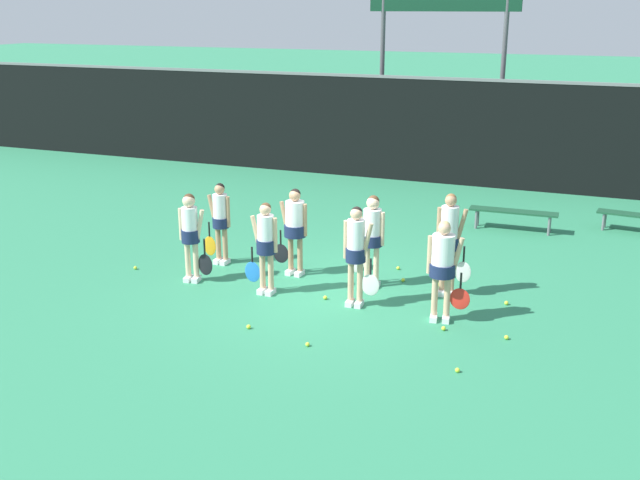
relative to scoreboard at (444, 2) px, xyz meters
The scene contains 23 objects.
ground_plane 11.75m from the scoreboard, 87.96° to the right, with size 140.00×140.00×0.00m, color #2D7F56.
fence_windscreen 3.84m from the scoreboard, 77.39° to the right, with size 60.00×0.08×2.96m.
scoreboard is the anchor object (origin of this frame).
bench_courtside 7.89m from the scoreboard, 61.84° to the right, with size 1.94×0.41×0.46m.
player_0 11.97m from the scoreboard, 99.98° to the right, with size 0.62×0.33×1.64m.
player_1 11.88m from the scoreboard, 92.24° to the right, with size 0.63×0.34×1.64m.
player_2 11.88m from the scoreboard, 83.89° to the right, with size 0.63×0.33×1.71m.
player_3 12.21m from the scoreboard, 76.67° to the right, with size 0.70×0.41×1.66m.
player_4 10.99m from the scoreboard, 100.93° to the right, with size 0.60×0.32×1.60m.
player_5 10.87m from the scoreboard, 91.99° to the right, with size 0.70×0.41×1.65m.
player_6 10.97m from the scoreboard, 83.52° to the right, with size 0.65×0.37×1.67m.
player_7 11.10m from the scoreboard, 76.02° to the right, with size 0.63×0.34×1.81m.
tennis_ball_0 12.14m from the scoreboard, 86.76° to the right, with size 0.07×0.07×0.07m, color #CCE033.
tennis_ball_1 13.13m from the scoreboard, 72.03° to the right, with size 0.07×0.07×0.07m, color #CCE033.
tennis_ball_2 13.85m from the scoreboard, 85.36° to the right, with size 0.06×0.06×0.06m, color #CCE033.
tennis_ball_3 12.48m from the scoreboard, 106.75° to the right, with size 0.06×0.06×0.06m, color #CCE033.
tennis_ball_4 14.20m from the scoreboard, 75.74° to the right, with size 0.07×0.07×0.07m, color #CCE033.
tennis_ball_5 11.04m from the scoreboard, 80.45° to the right, with size 0.07×0.07×0.07m, color #CCE033.
tennis_ball_6 13.58m from the scoreboard, 90.22° to the right, with size 0.07×0.07×0.07m, color #CCE033.
tennis_ball_7 11.86m from the scoreboard, 70.75° to the right, with size 0.07×0.07×0.07m, color #CCE033.
tennis_ball_8 10.48m from the scoreboard, 81.44° to the right, with size 0.07×0.07×0.07m, color #CCE033.
tennis_ball_9 11.15m from the scoreboard, 76.70° to the right, with size 0.07×0.07×0.07m, color #CCE033.
tennis_ball_10 12.91m from the scoreboard, 76.44° to the right, with size 0.07×0.07×0.07m, color #CCE033.
Camera 1 is at (4.53, -11.59, 4.83)m, focal length 42.00 mm.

